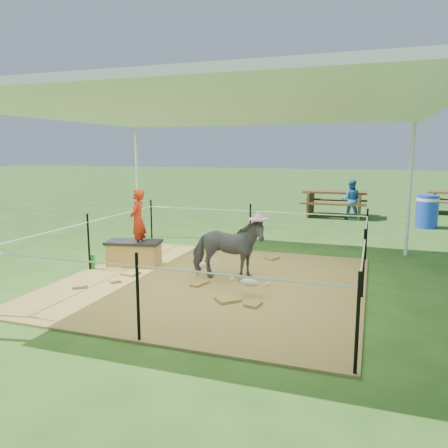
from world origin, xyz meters
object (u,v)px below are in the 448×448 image
(green_bottle, at_px, (93,262))
(picnic_table_near, at_px, (335,204))
(distant_person, at_px, (351,200))
(straw_bale, at_px, (134,254))
(trash_barrel, at_px, (427,212))
(woman, at_px, (138,214))
(pony, at_px, (228,249))
(foal, at_px, (249,281))

(green_bottle, distance_m, picnic_table_near, 8.57)
(green_bottle, bearing_deg, distant_person, 61.93)
(straw_bale, relative_size, distant_person, 0.74)
(green_bottle, distance_m, trash_barrel, 8.85)
(woman, bearing_deg, trash_barrel, 127.99)
(straw_bale, height_order, distant_person, distant_person)
(woman, xyz_separation_m, trash_barrel, (5.29, 6.10, -0.52))
(distant_person, bearing_deg, picnic_table_near, -48.57)
(straw_bale, relative_size, pony, 0.77)
(foal, bearing_deg, green_bottle, 176.75)
(pony, xyz_separation_m, trash_barrel, (3.53, 6.38, -0.08))
(straw_bale, height_order, trash_barrel, trash_barrel)
(straw_bale, xyz_separation_m, trash_barrel, (5.39, 6.10, 0.21))
(woman, xyz_separation_m, foal, (2.31, -0.97, -0.71))
(straw_bale, distance_m, green_bottle, 0.71)
(green_bottle, distance_m, pony, 2.44)
(trash_barrel, bearing_deg, straw_bale, -131.46)
(trash_barrel, bearing_deg, picnic_table_near, 152.61)
(trash_barrel, bearing_deg, woman, -130.93)
(trash_barrel, xyz_separation_m, picnic_table_near, (-2.53, 1.31, -0.04))
(straw_bale, xyz_separation_m, woman, (0.10, 0.00, 0.73))
(foal, relative_size, trash_barrel, 0.92)
(picnic_table_near, bearing_deg, green_bottle, -113.50)
(pony, height_order, trash_barrel, pony)
(green_bottle, distance_m, distant_person, 8.33)
(straw_bale, relative_size, picnic_table_near, 0.46)
(woman, height_order, pony, woman)
(green_bottle, relative_size, foal, 0.30)
(trash_barrel, height_order, picnic_table_near, trash_barrel)
(green_bottle, xyz_separation_m, distant_person, (3.92, 7.34, 0.45))
(green_bottle, bearing_deg, picnic_table_near, 66.54)
(straw_bale, bearing_deg, woman, 0.00)
(green_bottle, height_order, foal, foal)
(pony, relative_size, picnic_table_near, 0.60)
(straw_bale, distance_m, pony, 1.90)
(pony, distance_m, distant_person, 7.33)
(green_bottle, distance_m, foal, 3.00)
(green_bottle, relative_size, trash_barrel, 0.28)
(woman, distance_m, green_bottle, 1.13)
(straw_bale, xyz_separation_m, distant_person, (3.37, 6.89, 0.38))
(trash_barrel, relative_size, picnic_table_near, 0.46)
(straw_bale, xyz_separation_m, foal, (2.41, -0.97, 0.03))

